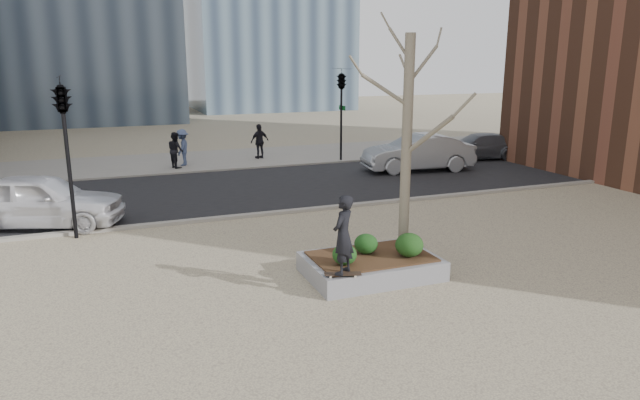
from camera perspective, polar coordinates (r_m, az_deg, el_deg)
name	(u,v)px	position (r m, az deg, el deg)	size (l,w,h in m)	color
ground	(331,281)	(13.11, 1.13, -8.11)	(120.00, 120.00, 0.00)	tan
street	(233,190)	(22.28, -8.67, 1.03)	(60.00, 8.00, 0.02)	black
far_sidewalk	(202,160)	(29.03, -11.73, 3.89)	(60.00, 6.00, 0.02)	gray
planter	(371,266)	(13.42, 5.12, -6.61)	(3.00, 2.00, 0.45)	gray
planter_mulch	(371,256)	(13.33, 5.14, -5.63)	(2.70, 1.70, 0.04)	#382314
sycamore_tree	(408,110)	(13.36, 8.78, 8.91)	(2.80, 2.80, 6.60)	gray
shrub_left	(345,254)	(12.65, 2.47, -5.46)	(0.55, 0.55, 0.46)	#193912
shrub_middle	(366,244)	(13.38, 4.62, -4.38)	(0.55, 0.55, 0.47)	#143511
shrub_right	(409,245)	(13.29, 8.92, -4.46)	(0.65, 0.65, 0.55)	#163912
skateboard	(343,275)	(12.14, 2.29, -7.49)	(0.78, 0.20, 0.07)	black
skateboarder	(343,235)	(11.85, 2.33, -3.51)	(0.62, 0.41, 1.69)	black
police_car	(41,200)	(18.91, -26.12, -0.03)	(1.90, 4.73, 1.61)	white
car_silver	(418,153)	(26.03, 9.78, 4.68)	(1.72, 4.94, 1.63)	#929499
car_third	(478,146)	(29.85, 15.49, 5.20)	(1.78, 4.38, 1.27)	#4E525A
pedestrian_a	(176,150)	(27.16, -14.24, 4.88)	(0.80, 0.63, 1.66)	black
pedestrian_b	(182,147)	(27.69, -13.59, 5.14)	(1.10, 0.63, 1.71)	#485881
pedestrian_c	(260,141)	(29.03, -6.05, 5.86)	(1.02, 0.42, 1.74)	black
traffic_light_near	(68,159)	(17.07, -23.88, 3.73)	(0.60, 2.48, 4.50)	black
traffic_light_far	(341,115)	(28.26, 2.14, 8.48)	(0.60, 2.48, 4.50)	black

